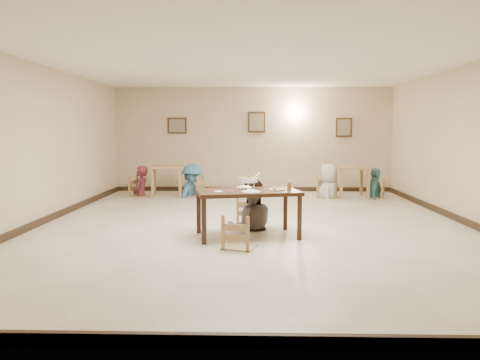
{
  "coord_description": "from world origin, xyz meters",
  "views": [
    {
      "loc": [
        -0.02,
        -8.59,
        1.75
      ],
      "look_at": [
        -0.24,
        -0.45,
        0.89
      ],
      "focal_mm": 35.0,
      "sensor_mm": 36.0,
      "label": 1
    }
  ],
  "objects_px": {
    "bg_table_left": "(167,171)",
    "bg_diner_d": "(376,168)",
    "curry_warmer": "(248,180)",
    "bg_table_right": "(352,172)",
    "main_table": "(248,195)",
    "bg_diner_a": "(140,166)",
    "bg_diner_c": "(329,164)",
    "bg_chair_rr": "(375,180)",
    "drink_glass": "(289,185)",
    "chair_far": "(249,198)",
    "chair_near": "(240,216)",
    "bg_chair_rl": "(329,177)",
    "bg_diner_b": "(192,164)",
    "bg_chair_lr": "(192,177)",
    "bg_chair_ll": "(141,177)",
    "main_diner": "(251,179)"
  },
  "relations": [
    {
      "from": "drink_glass",
      "to": "bg_diner_b",
      "type": "distance_m",
      "value": 5.01
    },
    {
      "from": "curry_warmer",
      "to": "bg_diner_c",
      "type": "xyz_separation_m",
      "value": [
        2.08,
        4.63,
        -0.06
      ]
    },
    {
      "from": "chair_near",
      "to": "bg_diner_a",
      "type": "distance_m",
      "value": 6.12
    },
    {
      "from": "bg_diner_a",
      "to": "bg_diner_b",
      "type": "bearing_deg",
      "value": 98.69
    },
    {
      "from": "main_table",
      "to": "bg_chair_rl",
      "type": "relative_size",
      "value": 1.68
    },
    {
      "from": "chair_far",
      "to": "bg_chair_rr",
      "type": "bearing_deg",
      "value": 47.96
    },
    {
      "from": "main_table",
      "to": "main_diner",
      "type": "height_order",
      "value": "main_diner"
    },
    {
      "from": "curry_warmer",
      "to": "bg_diner_a",
      "type": "xyz_separation_m",
      "value": [
        -2.91,
        4.66,
        -0.11
      ]
    },
    {
      "from": "bg_chair_rr",
      "to": "bg_diner_a",
      "type": "xyz_separation_m",
      "value": [
        -6.22,
        0.0,
        0.36
      ]
    },
    {
      "from": "bg_table_left",
      "to": "bg_diner_a",
      "type": "distance_m",
      "value": 0.71
    },
    {
      "from": "drink_glass",
      "to": "bg_chair_rl",
      "type": "height_order",
      "value": "bg_chair_rl"
    },
    {
      "from": "chair_near",
      "to": "bg_table_left",
      "type": "xyz_separation_m",
      "value": [
        -2.1,
        5.51,
        0.2
      ]
    },
    {
      "from": "bg_diner_b",
      "to": "bg_chair_rl",
      "type": "bearing_deg",
      "value": -73.29
    },
    {
      "from": "main_table",
      "to": "bg_diner_a",
      "type": "xyz_separation_m",
      "value": [
        -2.9,
        4.67,
        0.14
      ]
    },
    {
      "from": "bg_table_right",
      "to": "bg_diner_a",
      "type": "bearing_deg",
      "value": -179.73
    },
    {
      "from": "chair_far",
      "to": "bg_table_right",
      "type": "relative_size",
      "value": 1.28
    },
    {
      "from": "chair_near",
      "to": "bg_diner_a",
      "type": "bearing_deg",
      "value": -45.96
    },
    {
      "from": "main_table",
      "to": "chair_far",
      "type": "distance_m",
      "value": 0.75
    },
    {
      "from": "curry_warmer",
      "to": "bg_diner_a",
      "type": "bearing_deg",
      "value": 122.03
    },
    {
      "from": "bg_diner_d",
      "to": "bg_diner_a",
      "type": "bearing_deg",
      "value": 106.56
    },
    {
      "from": "main_table",
      "to": "drink_glass",
      "type": "xyz_separation_m",
      "value": [
        0.7,
        0.19,
        0.14
      ]
    },
    {
      "from": "bg_diner_c",
      "to": "bg_chair_lr",
      "type": "bearing_deg",
      "value": -78.3
    },
    {
      "from": "main_diner",
      "to": "chair_near",
      "type": "bearing_deg",
      "value": 74.49
    },
    {
      "from": "bg_chair_rl",
      "to": "chair_near",
      "type": "bearing_deg",
      "value": 179.56
    },
    {
      "from": "bg_diner_c",
      "to": "drink_glass",
      "type": "bearing_deg",
      "value": -4.91
    },
    {
      "from": "drink_glass",
      "to": "chair_near",
      "type": "bearing_deg",
      "value": -130.13
    },
    {
      "from": "main_table",
      "to": "chair_near",
      "type": "distance_m",
      "value": 0.8
    },
    {
      "from": "chair_far",
      "to": "bg_chair_rl",
      "type": "height_order",
      "value": "bg_chair_rl"
    },
    {
      "from": "main_table",
      "to": "bg_diner_b",
      "type": "height_order",
      "value": "bg_diner_b"
    },
    {
      "from": "bg_chair_lr",
      "to": "bg_chair_ll",
      "type": "bearing_deg",
      "value": -74.94
    },
    {
      "from": "bg_chair_rr",
      "to": "bg_diner_a",
      "type": "distance_m",
      "value": 6.23
    },
    {
      "from": "bg_chair_ll",
      "to": "bg_diner_b",
      "type": "relative_size",
      "value": 0.6
    },
    {
      "from": "bg_chair_rl",
      "to": "bg_diner_d",
      "type": "xyz_separation_m",
      "value": [
        1.23,
        0.03,
        0.25
      ]
    },
    {
      "from": "chair_near",
      "to": "bg_table_left",
      "type": "bearing_deg",
      "value": -52.29
    },
    {
      "from": "curry_warmer",
      "to": "bg_table_right",
      "type": "height_order",
      "value": "curry_warmer"
    },
    {
      "from": "bg_chair_lr",
      "to": "bg_diner_a",
      "type": "bearing_deg",
      "value": -74.94
    },
    {
      "from": "bg_chair_rr",
      "to": "drink_glass",
      "type": "bearing_deg",
      "value": -8.47
    },
    {
      "from": "chair_far",
      "to": "chair_near",
      "type": "bearing_deg",
      "value": -97.23
    },
    {
      "from": "bg_table_left",
      "to": "bg_diner_d",
      "type": "distance_m",
      "value": 5.53
    },
    {
      "from": "chair_near",
      "to": "curry_warmer",
      "type": "distance_m",
      "value": 0.91
    },
    {
      "from": "drink_glass",
      "to": "bg_chair_rl",
      "type": "xyz_separation_m",
      "value": [
        1.39,
        4.45,
        -0.3
      ]
    },
    {
      "from": "bg_diner_a",
      "to": "bg_diner_b",
      "type": "height_order",
      "value": "bg_diner_b"
    },
    {
      "from": "bg_chair_ll",
      "to": "bg_chair_rl",
      "type": "bearing_deg",
      "value": -75.38
    },
    {
      "from": "bg_diner_a",
      "to": "bg_diner_d",
      "type": "relative_size",
      "value": 1.05
    },
    {
      "from": "bg_chair_lr",
      "to": "bg_diner_d",
      "type": "relative_size",
      "value": 0.68
    },
    {
      "from": "chair_far",
      "to": "bg_diner_d",
      "type": "bearing_deg",
      "value": 47.96
    },
    {
      "from": "bg_diner_a",
      "to": "bg_diner_d",
      "type": "xyz_separation_m",
      "value": [
        6.22,
        -0.0,
        -0.04
      ]
    },
    {
      "from": "bg_chair_lr",
      "to": "curry_warmer",
      "type": "bearing_deg",
      "value": 32.45
    },
    {
      "from": "main_table",
      "to": "chair_far",
      "type": "relative_size",
      "value": 1.7
    },
    {
      "from": "drink_glass",
      "to": "bg_chair_ll",
      "type": "height_order",
      "value": "bg_chair_ll"
    }
  ]
}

